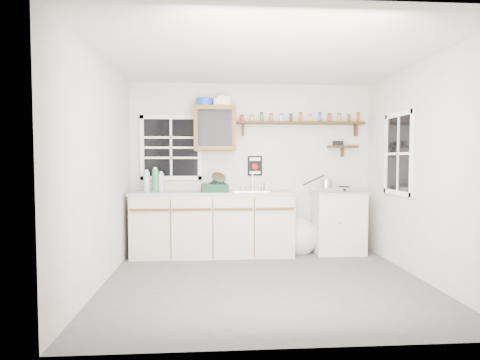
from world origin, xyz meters
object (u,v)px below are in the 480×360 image
(upper_cabinet, at_px, (215,129))
(hotplate, at_px, (335,189))
(right_cabinet, at_px, (338,222))
(dish_rack, at_px, (216,185))
(main_cabinet, at_px, (213,223))
(spice_shelf, at_px, (300,122))

(upper_cabinet, xyz_separation_m, hotplate, (1.75, -0.14, -0.88))
(right_cabinet, bearing_deg, dish_rack, -177.39)
(main_cabinet, height_order, upper_cabinet, upper_cabinet)
(main_cabinet, distance_m, hotplate, 1.85)
(upper_cabinet, distance_m, hotplate, 1.96)
(right_cabinet, relative_size, spice_shelf, 0.48)
(main_cabinet, xyz_separation_m, dish_rack, (0.04, -0.06, 0.55))
(main_cabinet, bearing_deg, hotplate, 0.17)
(dish_rack, height_order, hotplate, dish_rack)
(main_cabinet, bearing_deg, dish_rack, -54.97)
(right_cabinet, relative_size, upper_cabinet, 1.40)
(spice_shelf, distance_m, dish_rack, 1.59)
(right_cabinet, distance_m, spice_shelf, 1.58)
(dish_rack, bearing_deg, main_cabinet, 119.99)
(right_cabinet, height_order, dish_rack, dish_rack)
(right_cabinet, xyz_separation_m, spice_shelf, (-0.53, 0.19, 1.48))
(right_cabinet, distance_m, upper_cabinet, 2.26)
(upper_cabinet, height_order, dish_rack, upper_cabinet)
(main_cabinet, relative_size, right_cabinet, 2.54)
(upper_cabinet, distance_m, dish_rack, 0.84)
(right_cabinet, relative_size, hotplate, 1.62)
(dish_rack, xyz_separation_m, hotplate, (1.75, 0.06, -0.06))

